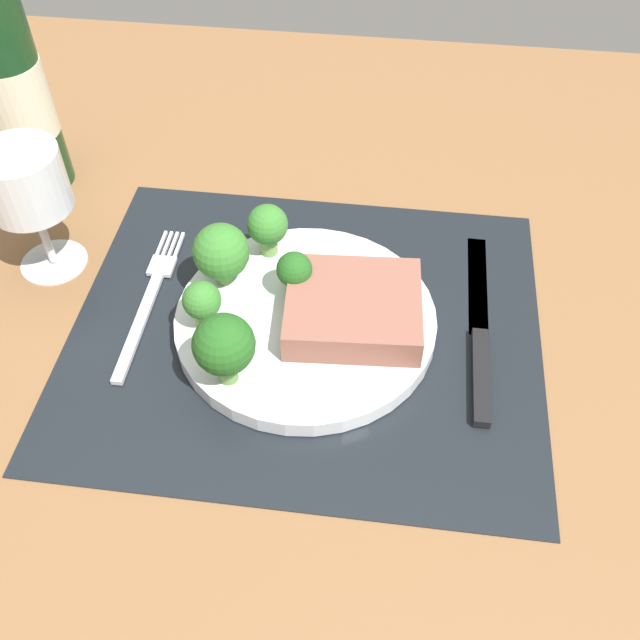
{
  "coord_description": "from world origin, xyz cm",
  "views": [
    {
      "loc": [
        6.74,
        -42.69,
        49.99
      ],
      "look_at": [
        1.35,
        -0.41,
        1.9
      ],
      "focal_mm": 40.81,
      "sensor_mm": 36.0,
      "label": 1
    }
  ],
  "objects_px": {
    "wine_glass": "(26,188)",
    "knife": "(480,337)",
    "steak": "(353,312)",
    "fork": "(149,299)",
    "plate": "(306,321)",
    "wine_bottle": "(11,84)"
  },
  "relations": [
    {
      "from": "wine_bottle",
      "to": "wine_glass",
      "type": "relative_size",
      "value": 2.35
    },
    {
      "from": "steak",
      "to": "fork",
      "type": "distance_m",
      "value": 0.19
    },
    {
      "from": "wine_bottle",
      "to": "wine_glass",
      "type": "distance_m",
      "value": 0.14
    },
    {
      "from": "fork",
      "to": "knife",
      "type": "distance_m",
      "value": 0.31
    },
    {
      "from": "fork",
      "to": "knife",
      "type": "relative_size",
      "value": 0.83
    },
    {
      "from": "knife",
      "to": "wine_glass",
      "type": "height_order",
      "value": "wine_glass"
    },
    {
      "from": "wine_bottle",
      "to": "wine_glass",
      "type": "bearing_deg",
      "value": -64.67
    },
    {
      "from": "wine_glass",
      "to": "knife",
      "type": "bearing_deg",
      "value": -6.75
    },
    {
      "from": "steak",
      "to": "wine_bottle",
      "type": "bearing_deg",
      "value": 152.91
    },
    {
      "from": "plate",
      "to": "knife",
      "type": "distance_m",
      "value": 0.16
    },
    {
      "from": "steak",
      "to": "knife",
      "type": "bearing_deg",
      "value": 4.52
    },
    {
      "from": "steak",
      "to": "knife",
      "type": "distance_m",
      "value": 0.12
    },
    {
      "from": "steak",
      "to": "plate",
      "type": "bearing_deg",
      "value": 175.01
    },
    {
      "from": "steak",
      "to": "wine_glass",
      "type": "distance_m",
      "value": 0.31
    },
    {
      "from": "steak",
      "to": "wine_bottle",
      "type": "relative_size",
      "value": 0.38
    },
    {
      "from": "plate",
      "to": "steak",
      "type": "bearing_deg",
      "value": -4.99
    },
    {
      "from": "fork",
      "to": "wine_glass",
      "type": "height_order",
      "value": "wine_glass"
    },
    {
      "from": "plate",
      "to": "fork",
      "type": "bearing_deg",
      "value": 174.58
    },
    {
      "from": "fork",
      "to": "plate",
      "type": "bearing_deg",
      "value": -5.76
    },
    {
      "from": "steak",
      "to": "wine_glass",
      "type": "relative_size",
      "value": 0.9
    },
    {
      "from": "knife",
      "to": "steak",
      "type": "bearing_deg",
      "value": -177.14
    },
    {
      "from": "steak",
      "to": "fork",
      "type": "relative_size",
      "value": 0.61
    }
  ]
}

